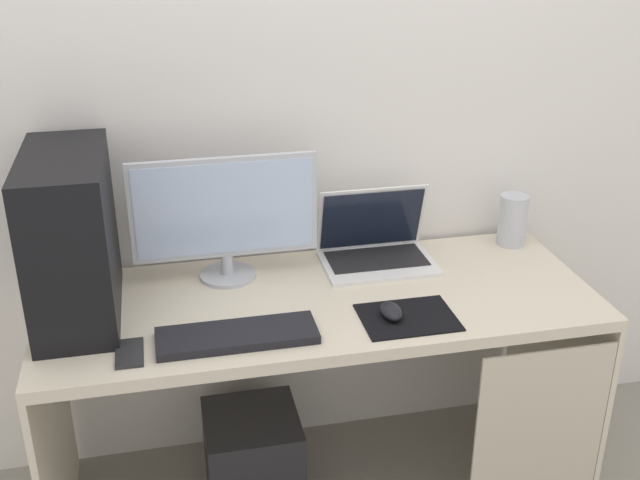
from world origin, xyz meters
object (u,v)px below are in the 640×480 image
(speaker, at_px, (513,220))
(keyboard, at_px, (237,336))
(cell_phone, at_px, (130,353))
(monitor, at_px, (225,216))
(pc_tower, at_px, (71,237))
(subwoofer, at_px, (253,455))
(mouse_left, at_px, (391,311))
(laptop, at_px, (376,247))

(speaker, height_order, keyboard, speaker)
(keyboard, height_order, cell_phone, keyboard)
(monitor, relative_size, keyboard, 1.30)
(pc_tower, height_order, subwoofer, pc_tower)
(monitor, xyz_separation_m, mouse_left, (0.41, -0.34, -0.18))
(laptop, height_order, mouse_left, laptop)
(subwoofer, bearing_deg, keyboard, -102.80)
(keyboard, distance_m, subwoofer, 0.64)
(keyboard, xyz_separation_m, mouse_left, (0.43, 0.02, 0.01))
(subwoofer, bearing_deg, mouse_left, -29.30)
(cell_phone, bearing_deg, laptop, 27.44)
(pc_tower, height_order, keyboard, pc_tower)
(laptop, xyz_separation_m, mouse_left, (-0.06, -0.36, -0.03))
(subwoofer, bearing_deg, cell_phone, -143.18)
(speaker, height_order, cell_phone, speaker)
(monitor, height_order, cell_phone, monitor)
(monitor, relative_size, laptop, 1.58)
(speaker, bearing_deg, subwoofer, -168.92)
(pc_tower, relative_size, subwoofer, 1.57)
(monitor, bearing_deg, speaker, 2.96)
(monitor, xyz_separation_m, cell_phone, (-0.29, -0.37, -0.20))
(speaker, xyz_separation_m, subwoofer, (-0.91, -0.18, -0.66))
(speaker, relative_size, subwoofer, 0.58)
(laptop, height_order, cell_phone, laptop)
(monitor, distance_m, cell_phone, 0.51)
(keyboard, height_order, mouse_left, mouse_left)
(speaker, bearing_deg, pc_tower, -172.90)
(keyboard, distance_m, mouse_left, 0.43)
(laptop, bearing_deg, keyboard, -141.95)
(keyboard, bearing_deg, subwoofer, 77.20)
(keyboard, relative_size, subwoofer, 1.43)
(mouse_left, bearing_deg, pc_tower, 165.34)
(mouse_left, bearing_deg, cell_phone, -177.16)
(pc_tower, distance_m, subwoofer, 0.93)
(monitor, relative_size, mouse_left, 5.70)
(laptop, distance_m, speaker, 0.48)
(mouse_left, relative_size, cell_phone, 0.74)
(pc_tower, bearing_deg, keyboard, -30.37)
(pc_tower, xyz_separation_m, monitor, (0.42, 0.12, -0.02))
(pc_tower, bearing_deg, mouse_left, -14.66)
(keyboard, bearing_deg, pc_tower, 149.63)
(speaker, bearing_deg, keyboard, -156.99)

